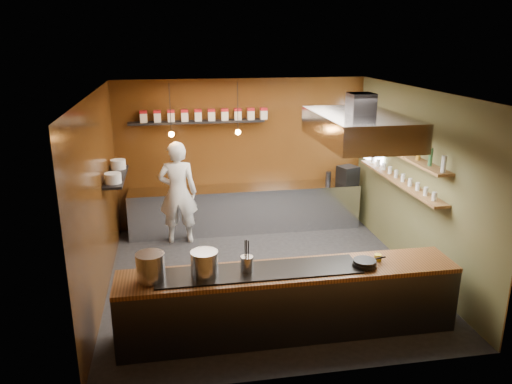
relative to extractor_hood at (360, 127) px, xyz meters
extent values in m
plane|color=black|center=(-1.30, 0.40, -2.51)|extent=(5.00, 5.00, 0.00)
plane|color=#3F1E0B|center=(-1.30, 2.90, -1.01)|extent=(5.00, 0.00, 5.00)
plane|color=#3F1E0B|center=(-3.80, 0.40, -1.01)|extent=(0.00, 5.00, 5.00)
plane|color=brown|center=(1.20, 0.40, -1.01)|extent=(0.00, 5.00, 5.00)
plane|color=silver|center=(-1.30, 0.40, 0.49)|extent=(5.00, 5.00, 0.00)
plane|color=white|center=(1.15, 2.10, -0.61)|extent=(0.00, 1.00, 1.00)
cube|color=silver|center=(-1.30, 2.57, -2.06)|extent=(4.60, 0.65, 0.90)
cube|color=#38383D|center=(-1.30, -1.20, -2.08)|extent=(4.40, 0.70, 0.86)
cube|color=brown|center=(-1.30, -1.20, -1.62)|extent=(4.40, 0.72, 0.06)
cube|color=black|center=(-1.70, -1.20, -1.58)|extent=(2.60, 0.55, 0.02)
cube|color=black|center=(-2.20, 2.76, -0.31)|extent=(2.60, 0.26, 0.04)
cube|color=black|center=(-3.64, 1.40, -0.96)|extent=(0.30, 1.40, 0.04)
cube|color=brown|center=(1.04, 0.70, -0.59)|extent=(0.26, 2.80, 0.04)
cube|color=brown|center=(1.04, 0.70, -1.06)|extent=(0.26, 2.80, 0.04)
cube|color=#38383D|center=(0.00, 0.00, 0.34)|extent=(0.35, 0.35, 0.30)
cube|color=silver|center=(0.00, 0.00, -0.01)|extent=(1.20, 2.00, 0.40)
cube|color=white|center=(0.00, 0.00, -0.22)|extent=(1.00, 1.80, 0.02)
cylinder|color=black|center=(-2.70, 2.10, 0.04)|extent=(0.01, 0.01, 0.90)
sphere|color=orange|center=(-2.70, 2.10, -0.41)|extent=(0.10, 0.10, 0.10)
cylinder|color=black|center=(-1.50, 2.10, 0.04)|extent=(0.01, 0.01, 0.90)
sphere|color=orange|center=(-1.50, 2.10, -0.41)|extent=(0.10, 0.10, 0.10)
cube|color=beige|center=(-3.20, 2.76, -0.20)|extent=(0.13, 0.13, 0.17)
cube|color=#A01319|center=(-3.20, 2.76, -0.09)|extent=(0.13, 0.13, 0.05)
cube|color=beige|center=(-2.94, 2.76, -0.20)|extent=(0.13, 0.13, 0.17)
cube|color=#A01319|center=(-2.94, 2.76, -0.09)|extent=(0.13, 0.13, 0.05)
cube|color=beige|center=(-2.69, 2.76, -0.20)|extent=(0.13, 0.13, 0.17)
cube|color=#A01319|center=(-2.69, 2.76, -0.09)|extent=(0.13, 0.13, 0.05)
cube|color=beige|center=(-2.43, 2.76, -0.20)|extent=(0.13, 0.13, 0.17)
cube|color=#A01319|center=(-2.43, 2.76, -0.09)|extent=(0.13, 0.13, 0.05)
cube|color=beige|center=(-2.18, 2.76, -0.20)|extent=(0.13, 0.13, 0.17)
cube|color=#A01319|center=(-2.18, 2.76, -0.09)|extent=(0.14, 0.13, 0.05)
cube|color=beige|center=(-1.92, 2.76, -0.20)|extent=(0.13, 0.13, 0.17)
cube|color=#A01319|center=(-1.92, 2.76, -0.09)|extent=(0.14, 0.13, 0.05)
cube|color=beige|center=(-1.67, 2.76, -0.20)|extent=(0.13, 0.13, 0.17)
cube|color=#A01319|center=(-1.67, 2.76, -0.09)|extent=(0.14, 0.13, 0.05)
cube|color=beige|center=(-1.41, 2.76, -0.20)|extent=(0.13, 0.13, 0.17)
cube|color=#A01319|center=(-1.41, 2.76, -0.09)|extent=(0.14, 0.13, 0.05)
cube|color=beige|center=(-1.16, 2.76, -0.20)|extent=(0.13, 0.13, 0.17)
cube|color=#A01319|center=(-1.16, 2.76, -0.09)|extent=(0.14, 0.13, 0.05)
cube|color=beige|center=(-0.90, 2.76, -0.20)|extent=(0.13, 0.13, 0.17)
cube|color=#A01319|center=(-0.90, 2.76, -0.09)|extent=(0.14, 0.13, 0.05)
cylinder|color=white|center=(-3.64, 0.95, -0.86)|extent=(0.26, 0.26, 0.16)
cylinder|color=white|center=(-3.64, 1.85, -0.86)|extent=(0.26, 0.26, 0.16)
cylinder|color=silver|center=(1.04, -0.60, -0.45)|extent=(0.06, 0.06, 0.24)
cylinder|color=#2D5933|center=(1.04, -0.23, -0.45)|extent=(0.06, 0.06, 0.24)
cylinder|color=#8C601E|center=(1.04, 0.14, -0.45)|extent=(0.06, 0.06, 0.24)
cylinder|color=silver|center=(1.04, 0.51, -0.45)|extent=(0.06, 0.06, 0.24)
cylinder|color=#2D5933|center=(1.04, 0.89, -0.45)|extent=(0.06, 0.06, 0.24)
cylinder|color=#8C601E|center=(1.04, 1.26, -0.45)|extent=(0.06, 0.06, 0.24)
cylinder|color=silver|center=(1.04, 1.63, -0.45)|extent=(0.06, 0.06, 0.24)
cylinder|color=#2D5933|center=(1.04, 2.00, -0.45)|extent=(0.06, 0.06, 0.24)
cylinder|color=silver|center=(1.04, -0.45, -0.97)|extent=(0.07, 0.07, 0.13)
cylinder|color=silver|center=(1.04, -0.19, -0.97)|extent=(0.07, 0.07, 0.13)
cylinder|color=silver|center=(1.04, 0.06, -0.97)|extent=(0.07, 0.07, 0.13)
cylinder|color=silver|center=(1.04, 0.32, -0.97)|extent=(0.07, 0.07, 0.13)
cylinder|color=silver|center=(1.04, 0.57, -0.97)|extent=(0.07, 0.07, 0.13)
cylinder|color=silver|center=(1.04, 0.83, -0.97)|extent=(0.07, 0.07, 0.13)
cylinder|color=silver|center=(1.04, 1.08, -0.97)|extent=(0.07, 0.07, 0.13)
cylinder|color=silver|center=(1.04, 1.34, -0.97)|extent=(0.07, 0.07, 0.13)
cylinder|color=silver|center=(1.04, 1.59, -0.97)|extent=(0.07, 0.07, 0.13)
cylinder|color=silver|center=(1.04, 1.85, -0.97)|extent=(0.07, 0.07, 0.13)
cylinder|color=#B2B4B9|center=(-3.03, -1.22, -1.39)|extent=(0.41, 0.41, 0.34)
cylinder|color=silver|center=(-2.38, -1.22, -1.41)|extent=(0.44, 0.44, 0.32)
cylinder|color=#B8BABF|center=(-1.85, -1.20, -1.46)|extent=(0.18, 0.18, 0.20)
cylinder|color=black|center=(-0.33, -1.29, -1.55)|extent=(0.32, 0.32, 0.04)
cylinder|color=black|center=(-0.33, -1.29, -1.51)|extent=(0.29, 0.29, 0.04)
cylinder|color=black|center=(-0.10, -1.23, -1.51)|extent=(0.18, 0.07, 0.02)
cylinder|color=gold|center=(-0.08, -1.14, -1.54)|extent=(0.12, 0.12, 0.09)
cube|color=black|center=(0.80, 2.49, -1.43)|extent=(0.45, 0.44, 0.36)
imported|color=white|center=(-2.64, 2.16, -1.52)|extent=(0.75, 0.52, 1.96)
camera|label=1|loc=(-2.71, -6.83, 1.26)|focal=35.00mm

